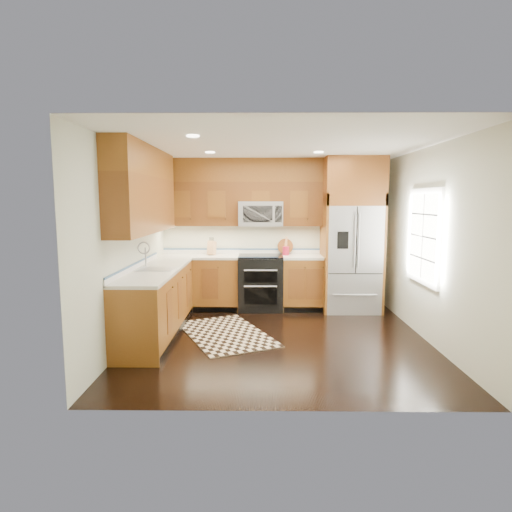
{
  "coord_description": "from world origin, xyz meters",
  "views": [
    {
      "loc": [
        -0.25,
        -5.64,
        1.88
      ],
      "look_at": [
        -0.32,
        0.6,
        1.07
      ],
      "focal_mm": 30.0,
      "sensor_mm": 36.0,
      "label": 1
    }
  ],
  "objects_px": {
    "range": "(261,283)",
    "rug": "(226,333)",
    "refrigerator": "(352,235)",
    "utensil_crock": "(286,249)",
    "knife_block": "(212,248)"
  },
  "relations": [
    {
      "from": "range",
      "to": "knife_block",
      "type": "relative_size",
      "value": 3.08
    },
    {
      "from": "refrigerator",
      "to": "utensil_crock",
      "type": "xyz_separation_m",
      "value": [
        -1.11,
        0.12,
        -0.25
      ]
    },
    {
      "from": "refrigerator",
      "to": "rug",
      "type": "distance_m",
      "value": 2.79
    },
    {
      "from": "knife_block",
      "to": "utensil_crock",
      "type": "height_order",
      "value": "utensil_crock"
    },
    {
      "from": "refrigerator",
      "to": "rug",
      "type": "relative_size",
      "value": 1.54
    },
    {
      "from": "range",
      "to": "rug",
      "type": "bearing_deg",
      "value": -109.37
    },
    {
      "from": "range",
      "to": "rug",
      "type": "relative_size",
      "value": 0.56
    },
    {
      "from": "rug",
      "to": "utensil_crock",
      "type": "distance_m",
      "value": 2.06
    },
    {
      "from": "range",
      "to": "utensil_crock",
      "type": "relative_size",
      "value": 2.91
    },
    {
      "from": "rug",
      "to": "utensil_crock",
      "type": "relative_size",
      "value": 5.2
    },
    {
      "from": "range",
      "to": "refrigerator",
      "type": "distance_m",
      "value": 1.76
    },
    {
      "from": "rug",
      "to": "knife_block",
      "type": "distance_m",
      "value": 1.91
    },
    {
      "from": "rug",
      "to": "knife_block",
      "type": "bearing_deg",
      "value": 78.32
    },
    {
      "from": "utensil_crock",
      "to": "refrigerator",
      "type": "bearing_deg",
      "value": -6.43
    },
    {
      "from": "utensil_crock",
      "to": "knife_block",
      "type": "bearing_deg",
      "value": 178.04
    }
  ]
}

